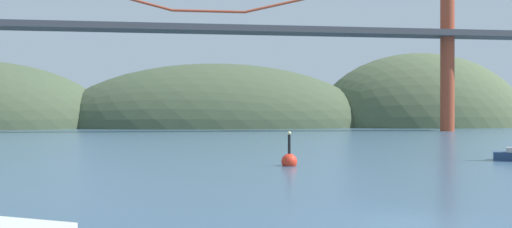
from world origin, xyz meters
TOP-DOWN VIEW (x-y plane):
  - ground_plane at (0.00, 0.00)m, footprint 360.00×360.00m
  - headland_center at (5.00, 135.00)m, footprint 81.68×44.00m
  - headland_right at (60.00, 135.00)m, footprint 57.62×44.00m
  - suspension_bridge at (0.00, 95.00)m, footprint 132.65×6.00m
  - channel_buoy at (0.55, 21.43)m, footprint 1.10×1.10m

SIDE VIEW (x-z plane):
  - ground_plane at x=0.00m, z-range 0.00..0.00m
  - headland_center at x=5.00m, z-range -16.37..16.37m
  - headland_right at x=60.00m, z-range -19.89..19.89m
  - channel_buoy at x=0.55m, z-range -0.95..1.69m
  - suspension_bridge at x=0.00m, z-range -1.11..42.45m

